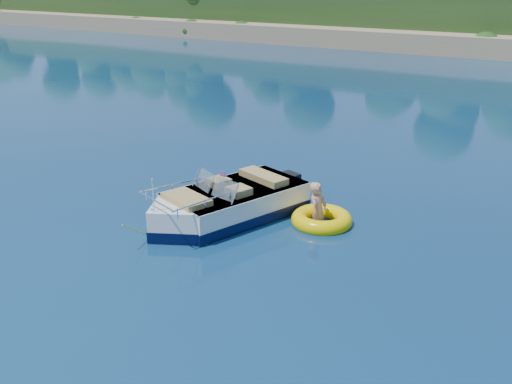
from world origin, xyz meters
TOP-DOWN VIEW (x-y plane):
  - ground at (0.00, 0.00)m, footprint 160.00×160.00m
  - motorboat at (1.20, 0.84)m, footprint 2.77×5.01m
  - tow_tube at (3.33, 1.92)m, footprint 1.91×1.91m
  - boy at (3.20, 1.99)m, footprint 0.42×0.87m

SIDE VIEW (x-z plane):
  - ground at x=0.00m, z-range 0.00..0.00m
  - boy at x=3.20m, z-range -0.84..0.84m
  - tow_tube at x=3.33m, z-range -0.10..0.30m
  - motorboat at x=1.20m, z-range -0.53..1.19m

